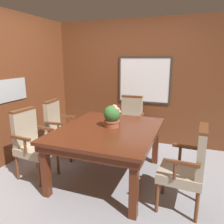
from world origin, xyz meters
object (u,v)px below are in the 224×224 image
Objects in this scene: dining_table at (108,134)px; potted_plant at (112,116)px; chair_left_far at (59,127)px; chair_head_far at (130,120)px; chair_left_near at (32,141)px; chair_right_near at (188,166)px.

potted_plant is (0.03, 0.09, 0.25)m from dining_table.
chair_left_far is 1.19m from potted_plant.
potted_plant is at bearing -110.36° from chair_left_far.
chair_left_near is (-1.03, -1.54, 0.00)m from chair_head_far.
chair_head_far is 3.11× the size of potted_plant.
chair_right_near is at bearing -21.77° from potted_plant.
chair_left_near is at bearing -158.44° from potted_plant.
chair_left_far and chair_left_near have the same top height.
chair_left_far is (-1.07, 0.38, -0.12)m from dining_table.
dining_table is 0.27m from potted_plant.
chair_right_near is 1.00× the size of chair_left_far.
dining_table is 1.59× the size of chair_right_near.
chair_head_far and chair_left_near have the same top height.
chair_left_far is 1.00× the size of chair_left_near.
potted_plant is (0.05, -1.11, 0.37)m from chair_head_far.
dining_table is 1.59× the size of chair_left_near.
chair_head_far is 1.33m from chair_left_far.
chair_left_far is at bearing -142.21° from chair_head_far.
chair_left_far is (-2.16, 0.71, 0.00)m from chair_right_near.
chair_left_near reaches higher than dining_table.
dining_table is at bearing -104.46° from chair_right_near.
chair_head_far is at bearing -28.60° from chair_left_near.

